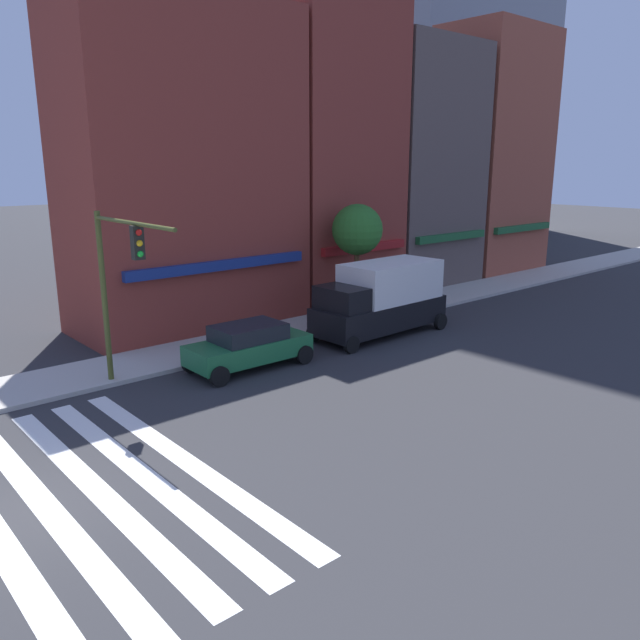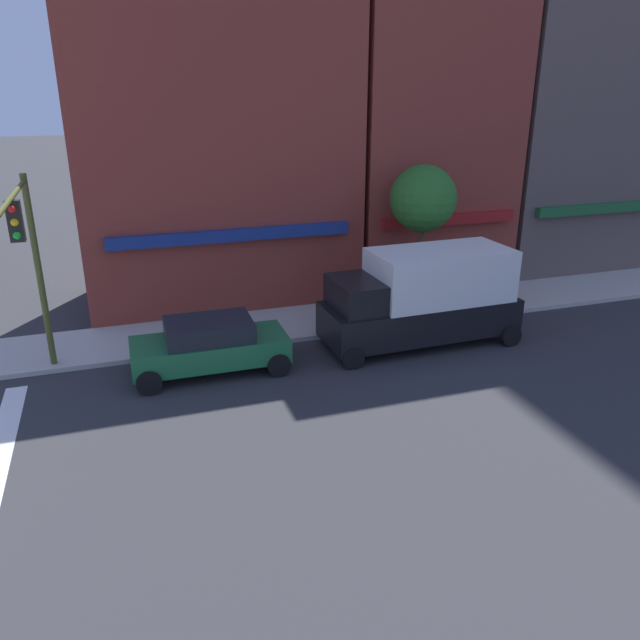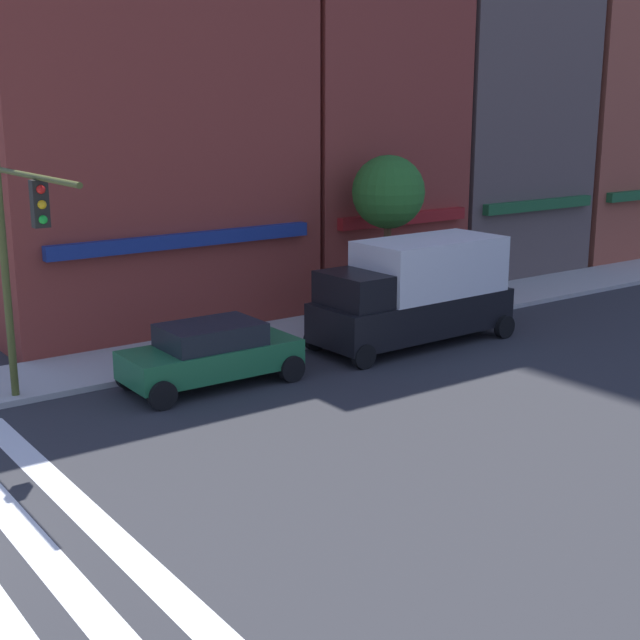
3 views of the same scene
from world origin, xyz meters
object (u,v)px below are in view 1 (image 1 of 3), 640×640
object	(u,v)px
traffic_signal	(118,271)
sedan_green	(249,345)
pedestrian_green_top	(412,288)
box_truck_black	(382,298)
street_tree	(357,230)
fire_hydrant	(231,339)

from	to	relation	value
traffic_signal	sedan_green	xyz separation A→B (m)	(4.33, -0.47, -3.06)
sedan_green	pedestrian_green_top	bearing A→B (deg)	11.52
traffic_signal	sedan_green	bearing A→B (deg)	-6.17
sedan_green	box_truck_black	bearing A→B (deg)	0.61
street_tree	pedestrian_green_top	bearing A→B (deg)	-11.39
box_truck_black	street_tree	distance (m)	3.96
traffic_signal	box_truck_black	distance (m)	11.32
sedan_green	box_truck_black	distance (m)	6.78
box_truck_black	fire_hydrant	size ratio (longest dim) A/B	7.42
traffic_signal	pedestrian_green_top	distance (m)	15.88
box_truck_black	street_tree	xyz separation A→B (m)	(1.28, 2.80, 2.49)
box_truck_black	traffic_signal	bearing A→B (deg)	176.19
traffic_signal	sedan_green	world-z (taller)	traffic_signal
sedan_green	pedestrian_green_top	size ratio (longest dim) A/B	2.50
traffic_signal	fire_hydrant	xyz separation A→B (m)	(4.70, 1.23, -3.29)
box_truck_black	fire_hydrant	distance (m)	6.66
fire_hydrant	sedan_green	bearing A→B (deg)	-102.26
traffic_signal	street_tree	distance (m)	12.57
street_tree	box_truck_black	bearing A→B (deg)	-114.56
sedan_green	pedestrian_green_top	distance (m)	11.41
traffic_signal	fire_hydrant	size ratio (longest dim) A/B	6.68
pedestrian_green_top	street_tree	world-z (taller)	street_tree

